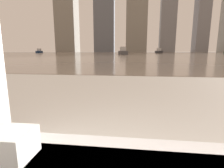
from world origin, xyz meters
name	(u,v)px	position (x,y,z in m)	size (l,w,h in m)	color
towel_stack	(0,144)	(-0.29, 0.75, 0.60)	(0.27, 0.16, 0.12)	white
harbor_water	(133,53)	(0.00, 62.00, 0.01)	(180.00, 110.00, 0.01)	gray
harbor_boat_0	(39,51)	(-40.06, 72.06, 0.67)	(2.82, 5.23, 1.86)	navy
harbor_boat_2	(123,52)	(-2.45, 45.04, 0.69)	(2.86, 5.43, 1.94)	#4C4C51
harbor_boat_4	(159,51)	(10.45, 74.28, 0.70)	(2.55, 5.44, 1.96)	#2D2D33
skyline_tower_2	(137,7)	(1.74, 118.00, 27.77)	(12.89, 12.45, 55.53)	gray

